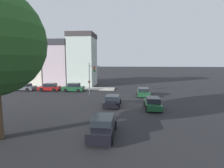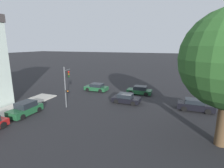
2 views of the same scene
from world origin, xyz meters
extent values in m
plane|color=black|center=(0.00, 0.00, 0.00)|extent=(300.00, 300.00, 0.00)
cylinder|color=#4C3823|center=(-10.61, 10.09, 2.08)|extent=(0.89, 0.89, 4.17)
cylinder|color=#515456|center=(6.52, 7.01, 2.68)|extent=(0.14, 0.14, 5.36)
cylinder|color=#515456|center=(6.66, 6.16, 4.86)|extent=(0.38, 1.72, 0.10)
cube|color=black|center=(6.66, 6.16, 4.31)|extent=(0.35, 0.35, 0.90)
sphere|color=red|center=(6.47, 6.13, 4.61)|extent=(0.20, 0.20, 0.20)
sphere|color=#99660F|center=(6.47, 6.13, 4.31)|extent=(0.20, 0.20, 0.20)
sphere|color=#0F511E|center=(6.47, 6.13, 4.01)|extent=(0.20, 0.20, 0.20)
cube|color=black|center=(6.34, 6.98, 2.22)|extent=(0.27, 0.38, 0.35)
sphere|color=orange|center=(6.20, 6.96, 2.22)|extent=(0.18, 0.18, 0.18)
cube|color=#194728|center=(-1.27, -2.44, 0.50)|extent=(4.01, 1.75, 0.62)
cube|color=black|center=(-1.43, -2.44, 1.12)|extent=(2.08, 1.54, 0.61)
cylinder|color=black|center=(-0.03, -1.62, 0.35)|extent=(0.70, 0.22, 0.70)
cylinder|color=black|center=(-0.03, -3.25, 0.35)|extent=(0.70, 0.22, 0.70)
cylinder|color=black|center=(-2.51, -1.63, 0.35)|extent=(0.70, 0.22, 0.70)
cylinder|color=black|center=(-2.51, -3.26, 0.35)|extent=(0.70, 0.22, 0.70)
cube|color=#194728|center=(6.41, -1.97, 0.50)|extent=(4.08, 2.04, 0.64)
cube|color=black|center=(6.25, -1.97, 1.08)|extent=(2.14, 1.75, 0.52)
cylinder|color=black|center=(7.68, -1.09, 0.33)|extent=(0.67, 0.24, 0.67)
cylinder|color=black|center=(7.64, -2.91, 0.33)|extent=(0.67, 0.24, 0.67)
cylinder|color=black|center=(5.19, -1.03, 0.33)|extent=(0.67, 0.24, 0.67)
cylinder|color=black|center=(5.14, -2.85, 0.33)|extent=(0.67, 0.24, 0.67)
cube|color=black|center=(-9.37, 2.37, 0.57)|extent=(4.29, 1.80, 0.77)
cube|color=black|center=(-9.20, 2.36, 1.21)|extent=(2.24, 1.56, 0.51)
cylinder|color=black|center=(-10.71, 1.58, 0.34)|extent=(0.68, 0.23, 0.68)
cylinder|color=black|center=(-10.68, 3.20, 0.34)|extent=(0.68, 0.23, 0.68)
cylinder|color=black|center=(-8.07, 1.54, 0.34)|extent=(0.68, 0.23, 0.68)
cylinder|color=black|center=(-8.04, 3.15, 0.34)|extent=(0.68, 0.23, 0.68)
cube|color=black|center=(-0.44, 2.48, 0.50)|extent=(3.93, 2.01, 0.64)
cube|color=black|center=(-0.28, 2.47, 1.07)|extent=(2.06, 1.73, 0.52)
cylinder|color=black|center=(-1.66, 1.60, 0.32)|extent=(0.65, 0.24, 0.64)
cylinder|color=black|center=(-1.62, 3.41, 0.32)|extent=(0.65, 0.24, 0.64)
cylinder|color=black|center=(0.75, 1.54, 0.32)|extent=(0.65, 0.24, 0.64)
cylinder|color=black|center=(0.79, 3.35, 0.32)|extent=(0.65, 0.24, 0.64)
cube|color=#194728|center=(9.56, 10.81, 0.55)|extent=(1.87, 3.95, 0.74)
cube|color=black|center=(9.55, 10.66, 1.24)|extent=(1.63, 2.07, 0.64)
cylinder|color=black|center=(8.72, 12.04, 0.32)|extent=(0.23, 0.64, 0.64)
cylinder|color=black|center=(10.43, 12.02, 0.32)|extent=(0.23, 0.64, 0.64)
cylinder|color=black|center=(8.69, 9.61, 0.32)|extent=(0.23, 0.64, 0.64)
cylinder|color=black|center=(10.39, 9.58, 0.32)|extent=(0.23, 0.64, 0.64)
cylinder|color=black|center=(8.83, 14.29, 0.35)|extent=(0.24, 0.71, 0.70)
camera|label=1|loc=(-22.06, 0.46, 5.72)|focal=28.00mm
camera|label=2|loc=(-6.76, 25.40, 8.13)|focal=28.00mm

